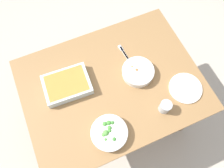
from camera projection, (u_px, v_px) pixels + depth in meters
name	position (u px, v px, depth m)	size (l,w,h in m)	color
ground_plane	(112.00, 113.00, 2.14)	(6.00, 6.00, 0.00)	#B2A899
dining_table	(112.00, 89.00, 1.54)	(1.20, 0.90, 0.74)	olive
stew_bowl	(138.00, 72.00, 1.46)	(0.22, 0.22, 0.06)	silver
broccoli_bowl	(109.00, 133.00, 1.30)	(0.23, 0.23, 0.07)	silver
baking_dish	(67.00, 85.00, 1.42)	(0.31, 0.24, 0.06)	silver
drink_cup	(165.00, 107.00, 1.36)	(0.07, 0.07, 0.08)	#B2BCC6
side_plate	(185.00, 88.00, 1.44)	(0.22, 0.22, 0.01)	white
spoon_by_stew	(128.00, 59.00, 1.53)	(0.03, 0.18, 0.01)	silver
fork_on_table	(124.00, 53.00, 1.55)	(0.03, 0.18, 0.01)	silver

